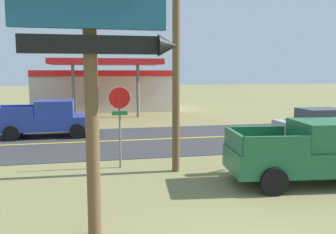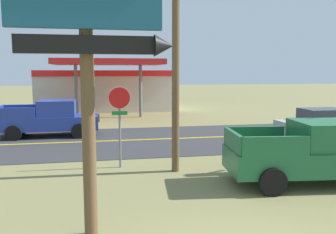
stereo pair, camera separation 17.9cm
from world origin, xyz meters
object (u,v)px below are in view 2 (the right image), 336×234
at_px(utility_pole, 176,37).
at_px(pickup_green_parked_on_lawn, 314,153).
at_px(gas_station, 107,89).
at_px(car_silver_near_lane, 321,125).
at_px(pickup_blue_on_road, 50,119).
at_px(stop_sign, 120,112).
at_px(motel_sign, 88,4).

xyz_separation_m(utility_pole, pickup_green_parked_on_lawn, (3.92, -2.21, -3.68)).
bearing_deg(utility_pole, gas_station, 94.75).
bearing_deg(car_silver_near_lane, gas_station, 120.48).
relative_size(pickup_blue_on_road, car_silver_near_lane, 1.24).
bearing_deg(stop_sign, gas_station, 89.69).
bearing_deg(pickup_green_parked_on_lawn, pickup_blue_on_road, 131.67).
relative_size(stop_sign, pickup_green_parked_on_lawn, 0.55).
distance_m(stop_sign, pickup_green_parked_on_lawn, 6.64).
xyz_separation_m(motel_sign, utility_pole, (2.78, 4.70, -0.13)).
height_order(stop_sign, pickup_green_parked_on_lawn, stop_sign).
bearing_deg(gas_station, motel_sign, -92.25).
relative_size(gas_station, car_silver_near_lane, 2.86).
distance_m(utility_pole, gas_station, 21.40).
bearing_deg(motel_sign, pickup_blue_on_road, 100.64).
bearing_deg(stop_sign, utility_pole, -25.24).
distance_m(motel_sign, utility_pole, 5.46).
xyz_separation_m(utility_pole, pickup_blue_on_road, (-5.16, 7.99, -3.68)).
bearing_deg(motel_sign, stop_sign, 80.78).
distance_m(pickup_green_parked_on_lawn, car_silver_near_lane, 7.62).
bearing_deg(pickup_green_parked_on_lawn, stop_sign, 151.91).
bearing_deg(stop_sign, pickup_blue_on_road, 114.84).
height_order(stop_sign, car_silver_near_lane, stop_sign).
relative_size(motel_sign, car_silver_near_lane, 1.65).
xyz_separation_m(stop_sign, gas_station, (0.11, 20.28, -0.08)).
height_order(pickup_blue_on_road, car_silver_near_lane, pickup_blue_on_road).
height_order(pickup_green_parked_on_lawn, car_silver_near_lane, pickup_green_parked_on_lawn).
bearing_deg(pickup_blue_on_road, car_silver_near_lane, -16.50).
height_order(utility_pole, car_silver_near_lane, utility_pole).
relative_size(motel_sign, pickup_green_parked_on_lawn, 1.29).
bearing_deg(motel_sign, gas_station, 87.75).
relative_size(stop_sign, gas_station, 0.25).
height_order(utility_pole, gas_station, utility_pole).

